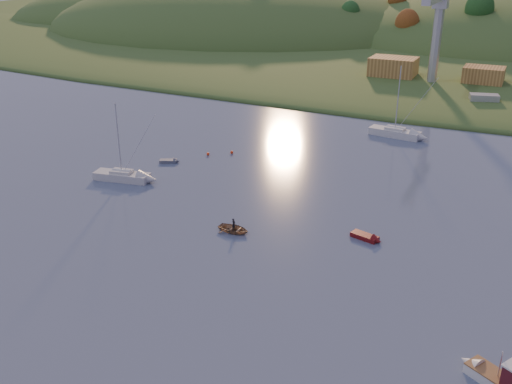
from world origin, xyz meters
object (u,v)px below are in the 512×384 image
at_px(sailboat_far, 395,132).
at_px(grey_dinghy, 172,161).
at_px(fishing_boat, 493,374).
at_px(sailboat_near, 122,175).
at_px(canoe, 234,229).
at_px(red_tender, 370,238).

distance_m(sailboat_far, grey_dinghy, 41.04).
xyz_separation_m(fishing_boat, sailboat_near, (-52.84, 21.77, -0.06)).
bearing_deg(sailboat_far, canoe, -92.31).
distance_m(fishing_boat, sailboat_far, 64.90).
xyz_separation_m(red_tender, grey_dinghy, (-35.59, 12.31, -0.03)).
bearing_deg(grey_dinghy, sailboat_near, -129.73).
bearing_deg(sailboat_near, fishing_boat, -33.18).
relative_size(sailboat_near, red_tender, 2.86).
relative_size(sailboat_near, sailboat_far, 0.90).
height_order(fishing_boat, red_tender, fishing_boat).
distance_m(sailboat_near, sailboat_far, 49.80).
relative_size(fishing_boat, red_tender, 1.45).
distance_m(sailboat_near, grey_dinghy, 9.87).
relative_size(canoe, grey_dinghy, 1.16).
bearing_deg(sailboat_near, red_tender, -14.90).
bearing_deg(canoe, fishing_boat, -113.01).
distance_m(canoe, red_tender, 16.01).
xyz_separation_m(fishing_boat, grey_dinghy, (-50.53, 31.35, -0.56)).
bearing_deg(canoe, sailboat_near, 73.18).
bearing_deg(grey_dinghy, fishing_boat, -58.05).
relative_size(sailboat_near, grey_dinghy, 3.43).
xyz_separation_m(sailboat_far, grey_dinghy, (-28.37, -29.65, -0.57)).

